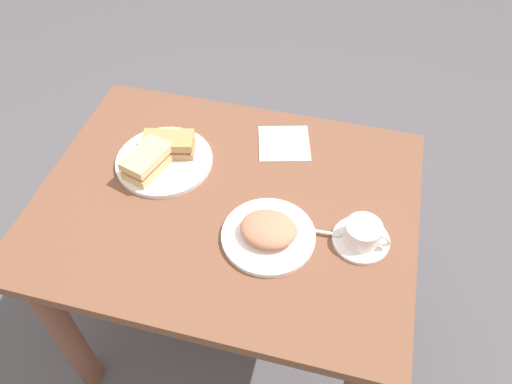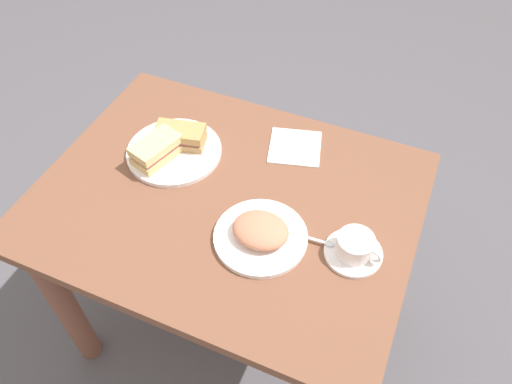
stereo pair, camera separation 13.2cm
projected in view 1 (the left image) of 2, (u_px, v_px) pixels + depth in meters
name	position (u px, v px, depth m)	size (l,w,h in m)	color
ground_plane	(235.00, 323.00, 1.90)	(6.00, 6.00, 0.00)	#524F54
dining_table	(228.00, 232.00, 1.45)	(1.02, 0.79, 0.73)	brown
sandwich_plate	(164.00, 161.00, 1.43)	(0.28, 0.28, 0.01)	white
sandwich_front	(169.00, 144.00, 1.42)	(0.16, 0.11, 0.06)	tan
sandwich_back	(147.00, 161.00, 1.37)	(0.12, 0.16, 0.06)	#D9B97A
coffee_saucer	(361.00, 240.00, 1.25)	(0.14, 0.14, 0.01)	white
coffee_cup	(363.00, 232.00, 1.22)	(0.12, 0.09, 0.05)	white
spoon	(329.00, 233.00, 1.25)	(0.10, 0.02, 0.01)	silver
side_plate	(268.00, 236.00, 1.25)	(0.24, 0.24, 0.01)	white
side_food_pile	(269.00, 229.00, 1.23)	(0.14, 0.12, 0.04)	#C07659
napkin	(284.00, 143.00, 1.48)	(0.15, 0.15, 0.00)	white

